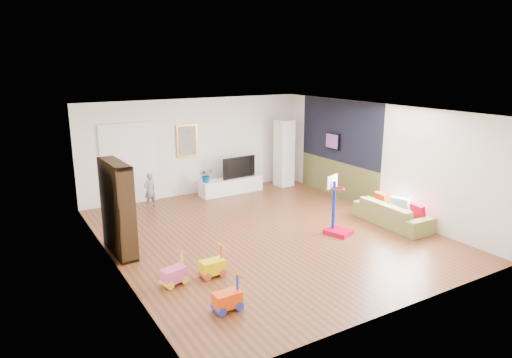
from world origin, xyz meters
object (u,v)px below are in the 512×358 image
sofa (392,213)px  basketball_hoop (340,206)px  bookshelf (118,208)px  media_console (231,186)px

sofa → basketball_hoop: size_ratio=1.44×
bookshelf → basketball_hoop: size_ratio=1.40×
media_console → bookshelf: 4.73m
media_console → basketball_hoop: 4.14m
media_console → bookshelf: bookshelf is taller
bookshelf → sofa: bearing=-17.9°
media_console → sofa: size_ratio=0.99×
sofa → bookshelf: bearing=75.7°
basketball_hoop → sofa: bearing=-26.7°
bookshelf → basketball_hoop: bookshelf is taller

